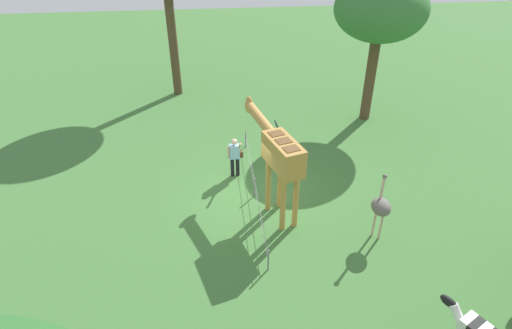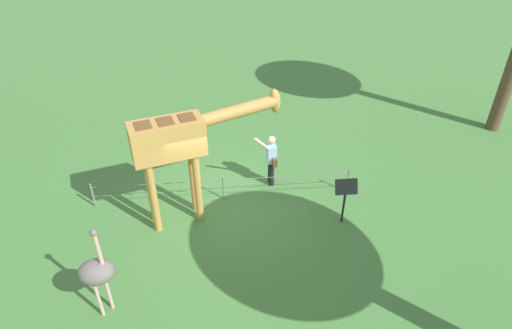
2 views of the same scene
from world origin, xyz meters
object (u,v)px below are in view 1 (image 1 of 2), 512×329
Objects in this scene: giraffe at (279,154)px; tree_east at (381,10)px; ostrich at (381,207)px; info_sign at (277,131)px; visitor at (235,155)px.

giraffe is 0.58× the size of tree_east.
ostrich is 5.97m from info_sign.
giraffe is at bearing 171.21° from info_sign.
visitor is 5.66m from ostrich.
visitor is 0.75× the size of ostrich.
tree_east reaches higher than ostrich.
giraffe reaches higher than info_sign.
visitor is 0.26× the size of tree_east.
info_sign is at bearing -8.79° from giraffe.
tree_east is at bearing -16.44° from ostrich.
tree_east reaches higher than info_sign.
ostrich is 0.35× the size of tree_east.
tree_east is (6.57, -5.27, 2.71)m from giraffe.
ostrich is at bearing -133.56° from visitor.
visitor is 2.46m from info_sign.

